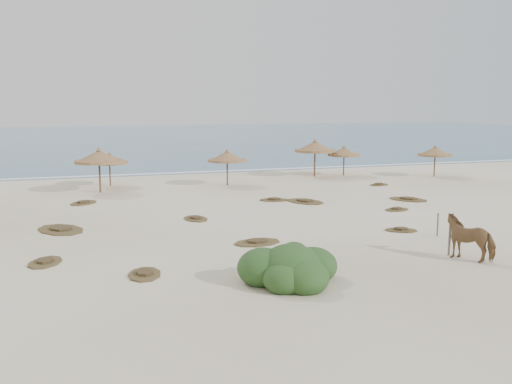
% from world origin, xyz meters
% --- Properties ---
extents(ground, '(160.00, 160.00, 0.00)m').
position_xyz_m(ground, '(0.00, 0.00, 0.00)').
color(ground, '#F4E8C8').
rests_on(ground, ground).
extents(ocean, '(200.00, 100.00, 0.01)m').
position_xyz_m(ocean, '(0.00, 75.00, 0.00)').
color(ocean, '#29617D').
rests_on(ocean, ground).
extents(foam_line, '(70.00, 0.60, 0.01)m').
position_xyz_m(foam_line, '(0.00, 26.00, 0.00)').
color(foam_line, white).
rests_on(foam_line, ground).
extents(palapa_1, '(4.38, 4.38, 3.12)m').
position_xyz_m(palapa_1, '(-8.06, 16.99, 2.42)').
color(palapa_1, brown).
rests_on(palapa_1, ground).
extents(palapa_2, '(3.35, 3.35, 2.55)m').
position_xyz_m(palapa_2, '(-7.22, 19.77, 1.98)').
color(palapa_2, brown).
rests_on(palapa_2, ground).
extents(palapa_3, '(3.66, 3.66, 2.73)m').
position_xyz_m(palapa_3, '(1.14, 17.55, 2.12)').
color(palapa_3, brown).
rests_on(palapa_3, ground).
extents(palapa_4, '(3.84, 3.84, 3.15)m').
position_xyz_m(palapa_4, '(9.38, 20.22, 2.44)').
color(palapa_4, brown).
rests_on(palapa_4, ground).
extents(palapa_5, '(3.40, 3.40, 2.56)m').
position_xyz_m(palapa_5, '(11.94, 20.01, 1.99)').
color(palapa_5, brown).
rests_on(palapa_5, ground).
extents(palapa_6, '(3.74, 3.74, 2.65)m').
position_xyz_m(palapa_6, '(18.86, 17.13, 2.05)').
color(palapa_6, brown).
rests_on(palapa_6, ground).
extents(horse, '(1.95, 2.25, 1.75)m').
position_xyz_m(horse, '(5.16, -4.86, 0.88)').
color(horse, brown).
rests_on(horse, ground).
extents(fence_post_near, '(0.13, 0.13, 1.29)m').
position_xyz_m(fence_post_near, '(4.69, -4.18, 0.65)').
color(fence_post_near, '#665A4D').
rests_on(fence_post_near, ground).
extents(fence_post_far, '(0.09, 0.09, 1.10)m').
position_xyz_m(fence_post_far, '(6.28, -1.15, 0.55)').
color(fence_post_far, '#665A4D').
rests_on(fence_post_far, ground).
extents(bush, '(3.59, 3.17, 1.61)m').
position_xyz_m(bush, '(-2.75, -5.57, 0.53)').
color(bush, '#2D4F22').
rests_on(bush, ground).
extents(scrub_0, '(1.72, 2.12, 0.16)m').
position_xyz_m(scrub_0, '(-10.94, -0.34, 0.05)').
color(scrub_0, brown).
rests_on(scrub_0, ground).
extents(scrub_1, '(3.03, 3.50, 0.16)m').
position_xyz_m(scrub_1, '(-10.47, 5.47, 0.05)').
color(scrub_1, brown).
rests_on(scrub_1, ground).
extents(scrub_2, '(1.44, 1.96, 0.16)m').
position_xyz_m(scrub_2, '(-3.66, 6.04, 0.05)').
color(scrub_2, brown).
rests_on(scrub_2, ground).
extents(scrub_3, '(2.69, 3.11, 0.16)m').
position_xyz_m(scrub_3, '(3.91, 9.13, 0.05)').
color(scrub_3, brown).
rests_on(scrub_3, ground).
extents(scrub_4, '(1.74, 1.34, 0.16)m').
position_xyz_m(scrub_4, '(7.92, 5.04, 0.05)').
color(scrub_4, brown).
rests_on(scrub_4, ground).
extents(scrub_5, '(2.76, 2.94, 0.16)m').
position_xyz_m(scrub_5, '(10.46, 7.84, 0.05)').
color(scrub_5, brown).
rests_on(scrub_5, ground).
extents(scrub_6, '(2.26, 2.42, 0.16)m').
position_xyz_m(scrub_6, '(-9.26, 12.83, 0.05)').
color(scrub_6, brown).
rests_on(scrub_6, ground).
extents(scrub_7, '(2.15, 1.67, 0.16)m').
position_xyz_m(scrub_7, '(2.27, 10.28, 0.05)').
color(scrub_7, brown).
rests_on(scrub_7, ground).
extents(scrub_9, '(2.36, 1.73, 0.16)m').
position_xyz_m(scrub_9, '(-2.12, 0.15, 0.05)').
color(scrub_9, brown).
rests_on(scrub_9, ground).
extents(scrub_10, '(1.85, 1.47, 0.16)m').
position_xyz_m(scrub_10, '(11.97, 14.13, 0.05)').
color(scrub_10, brown).
rests_on(scrub_10, ground).
extents(scrub_11, '(1.48, 2.00, 0.16)m').
position_xyz_m(scrub_11, '(-7.44, -3.09, 0.05)').
color(scrub_11, brown).
rests_on(scrub_11, ground).
extents(scrub_12, '(1.84, 1.58, 0.16)m').
position_xyz_m(scrub_12, '(5.27, 0.33, 0.05)').
color(scrub_12, brown).
rests_on(scrub_12, ground).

